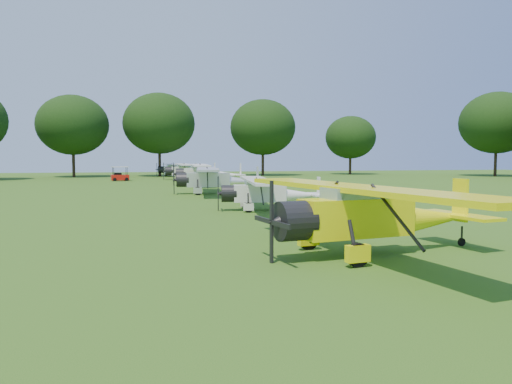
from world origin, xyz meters
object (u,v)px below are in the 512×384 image
(aircraft_2, at_px, (372,210))
(aircraft_4, at_px, (215,177))
(golf_cart, at_px, (120,176))
(aircraft_6, at_px, (189,170))
(aircraft_3, at_px, (268,190))
(aircraft_7, at_px, (176,168))
(aircraft_5, at_px, (206,172))

(aircraft_2, distance_m, aircraft_4, 26.06)
(golf_cart, bearing_deg, aircraft_6, 1.41)
(aircraft_3, distance_m, aircraft_6, 39.39)
(aircraft_7, xyz_separation_m, golf_cart, (-8.07, -14.22, -0.61))
(aircraft_6, bearing_deg, aircraft_3, -89.20)
(aircraft_6, distance_m, golf_cart, 9.00)
(aircraft_5, bearing_deg, aircraft_4, -90.02)
(aircraft_3, relative_size, aircraft_5, 0.80)
(golf_cart, bearing_deg, aircraft_3, -86.00)
(aircraft_4, relative_size, aircraft_5, 0.95)
(aircraft_7, bearing_deg, aircraft_4, -97.49)
(aircraft_2, relative_size, aircraft_4, 1.02)
(aircraft_7, relative_size, golf_cart, 4.64)
(aircraft_5, distance_m, aircraft_7, 26.06)
(aircraft_3, relative_size, aircraft_6, 0.85)
(aircraft_3, height_order, aircraft_5, aircraft_5)
(aircraft_7, height_order, golf_cart, aircraft_7)
(aircraft_5, xyz_separation_m, golf_cart, (-9.31, 11.80, -0.79))
(aircraft_6, relative_size, aircraft_7, 1.08)
(aircraft_2, bearing_deg, aircraft_4, 82.42)
(aircraft_3, xyz_separation_m, aircraft_6, (-0.44, 39.39, 0.21))
(aircraft_4, xyz_separation_m, aircraft_6, (0.52, 26.32, -0.00))
(aircraft_7, bearing_deg, aircraft_2, -96.88)
(aircraft_2, height_order, aircraft_4, aircraft_2)
(aircraft_3, relative_size, aircraft_7, 0.92)
(aircraft_4, distance_m, aircraft_7, 38.80)
(golf_cart, bearing_deg, aircraft_7, 50.66)
(aircraft_5, xyz_separation_m, aircraft_7, (-1.25, 26.03, -0.18))
(aircraft_2, bearing_deg, aircraft_5, 80.31)
(aircraft_6, bearing_deg, golf_cart, -168.64)
(golf_cart, bearing_deg, aircraft_2, -89.59)
(aircraft_4, relative_size, aircraft_7, 1.09)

